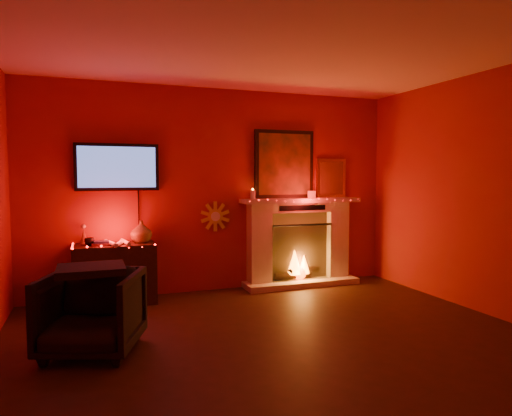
{
  "coord_description": "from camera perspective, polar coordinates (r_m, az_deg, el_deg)",
  "views": [
    {
      "loc": [
        -1.64,
        -3.42,
        1.54
      ],
      "look_at": [
        0.25,
        1.7,
        1.16
      ],
      "focal_mm": 32.0,
      "sensor_mm": 36.0,
      "label": 1
    }
  ],
  "objects": [
    {
      "name": "room",
      "position": [
        3.8,
        5.37,
        1.14
      ],
      "size": [
        5.0,
        5.0,
        5.0
      ],
      "color": "black",
      "rests_on": "ground"
    },
    {
      "name": "tv",
      "position": [
        5.89,
        -16.94,
        4.88
      ],
      "size": [
        1.0,
        0.07,
        1.24
      ],
      "color": "black",
      "rests_on": "room"
    },
    {
      "name": "sunburst_clock",
      "position": [
        6.14,
        -5.11,
        -1.05
      ],
      "size": [
        0.4,
        0.03,
        0.4
      ],
      "color": "gold",
      "rests_on": "room"
    },
    {
      "name": "console_table",
      "position": [
        5.81,
        -17.11,
        -7.52
      ],
      "size": [
        0.95,
        0.54,
        0.99
      ],
      "color": "black",
      "rests_on": "floor"
    },
    {
      "name": "fireplace",
      "position": [
        6.49,
        5.33,
        -3.22
      ],
      "size": [
        1.72,
        0.4,
        2.18
      ],
      "color": "beige",
      "rests_on": "floor"
    },
    {
      "name": "armchair",
      "position": [
        4.29,
        -19.81,
        -12.2
      ],
      "size": [
        0.99,
        1.01,
        0.72
      ],
      "primitive_type": "imported",
      "rotation": [
        0.0,
        0.0,
        -0.36
      ],
      "color": "black",
      "rests_on": "floor"
    }
  ]
}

